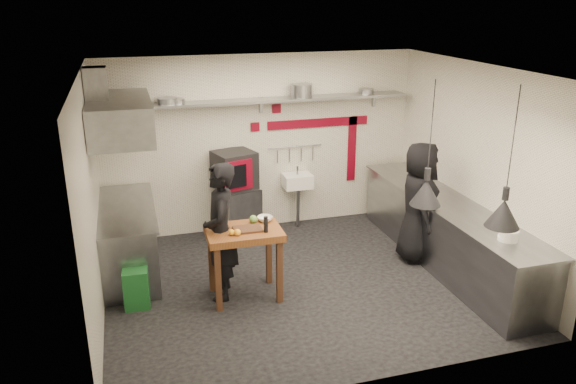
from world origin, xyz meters
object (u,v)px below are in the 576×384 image
object	(u,v)px
combi_oven	(234,170)
chef_right	(419,202)
oven_stand	(238,212)
green_bin	(136,288)
prep_table	(245,263)
chef_left	(220,232)

from	to	relation	value
combi_oven	chef_right	bearing A→B (deg)	-50.25
oven_stand	green_bin	distance (m)	2.39
combi_oven	chef_right	world-z (taller)	chef_right
prep_table	combi_oven	bearing A→B (deg)	83.02
green_bin	prep_table	xyz separation A→B (m)	(1.33, -0.14, 0.21)
oven_stand	chef_right	bearing A→B (deg)	-49.93
prep_table	green_bin	bearing A→B (deg)	175.11
oven_stand	combi_oven	distance (m)	0.69
green_bin	prep_table	bearing A→B (deg)	-5.90
oven_stand	chef_right	distance (m)	2.79
combi_oven	prep_table	xyz separation A→B (m)	(-0.27, -1.91, -0.63)
oven_stand	combi_oven	bearing A→B (deg)	111.63
prep_table	chef_right	size ratio (longest dim) A/B	0.53
chef_left	chef_right	size ratio (longest dim) A/B	1.01
chef_right	green_bin	bearing A→B (deg)	111.24
green_bin	prep_table	distance (m)	1.35
oven_stand	prep_table	xyz separation A→B (m)	(-0.30, -1.87, 0.06)
chef_right	chef_left	bearing A→B (deg)	113.16
green_bin	combi_oven	bearing A→B (deg)	48.01
oven_stand	chef_left	size ratio (longest dim) A/B	0.46
prep_table	chef_right	xyz separation A→B (m)	(2.60, 0.38, 0.41)
combi_oven	green_bin	xyz separation A→B (m)	(-1.60, -1.78, -0.84)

